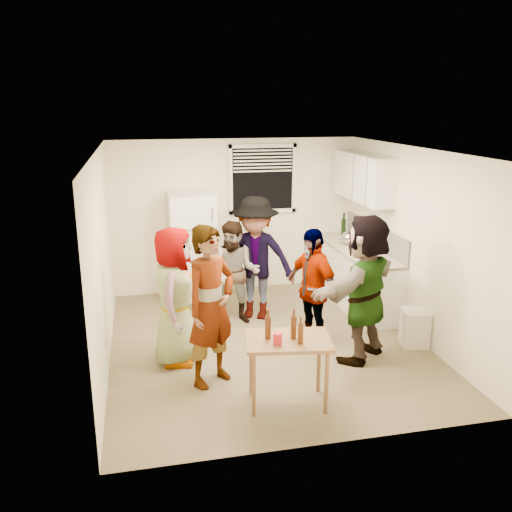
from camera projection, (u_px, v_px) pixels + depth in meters
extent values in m
cube|color=white|center=(193.00, 248.00, 8.50)|extent=(0.70, 0.70, 1.70)
cube|color=white|center=(356.00, 277.00, 8.44)|extent=(0.60, 2.20, 0.86)
cube|color=beige|center=(357.00, 249.00, 8.32)|extent=(0.64, 2.22, 0.04)
cube|color=#A49E97|center=(375.00, 235.00, 8.32)|extent=(0.03, 2.20, 0.36)
cube|color=white|center=(364.00, 177.00, 8.24)|extent=(0.34, 1.60, 0.70)
cylinder|color=white|center=(366.00, 254.00, 7.96)|extent=(0.13, 0.13, 0.28)
cylinder|color=black|center=(343.00, 237.00, 9.00)|extent=(0.08, 0.08, 0.30)
cylinder|color=#47230C|center=(357.00, 252.00, 8.06)|extent=(0.07, 0.07, 0.25)
cylinder|color=#2033D4|center=(370.00, 261.00, 7.61)|extent=(0.10, 0.10, 0.13)
cube|color=gold|center=(361.00, 236.00, 8.68)|extent=(0.02, 0.20, 0.16)
cube|color=beige|center=(415.00, 327.00, 7.00)|extent=(0.39, 0.39, 0.48)
cylinder|color=#47230C|center=(300.00, 343.00, 5.41)|extent=(0.05, 0.05, 0.21)
cylinder|color=red|center=(278.00, 344.00, 5.39)|extent=(0.09, 0.09, 0.12)
imported|color=#999999|center=(178.00, 361.00, 6.64)|extent=(1.84, 1.24, 0.53)
imported|color=#141933|center=(213.00, 381.00, 6.15)|extent=(1.60, 1.86, 0.43)
imported|color=#523622|center=(236.00, 321.00, 7.82)|extent=(1.21, 1.64, 0.56)
imported|color=#39393D|center=(255.00, 316.00, 8.00)|extent=(1.82, 2.12, 0.67)
imported|color=black|center=(310.00, 344.00, 7.10)|extent=(1.78, 1.43, 0.38)
imported|color=#F89454|center=(361.00, 357.00, 6.74)|extent=(2.44, 2.46, 0.53)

